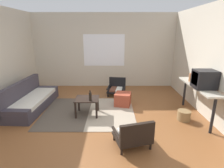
{
  "coord_description": "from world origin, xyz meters",
  "views": [
    {
      "loc": [
        0.3,
        -3.66,
        2.05
      ],
      "look_at": [
        0.28,
        0.86,
        0.71
      ],
      "focal_mm": 28.49,
      "sensor_mm": 36.0,
      "label": 1
    }
  ],
  "objects_px": {
    "clay_vase": "(194,77)",
    "crt_television": "(205,79)",
    "glass_bottle": "(91,96)",
    "armchair_by_window": "(117,87)",
    "armchair_striped_foreground": "(134,135)",
    "couch": "(31,100)",
    "coffee_table": "(88,102)",
    "ottoman_orange": "(124,99)",
    "wicker_basket": "(185,116)",
    "console_shelf": "(199,89)"
  },
  "relations": [
    {
      "from": "clay_vase",
      "to": "crt_television",
      "type": "bearing_deg",
      "value": -90.32
    },
    {
      "from": "coffee_table",
      "to": "crt_television",
      "type": "xyz_separation_m",
      "value": [
        2.69,
        -0.34,
        0.68
      ]
    },
    {
      "from": "couch",
      "to": "clay_vase",
      "type": "relative_size",
      "value": 6.61
    },
    {
      "from": "coffee_table",
      "to": "ottoman_orange",
      "type": "bearing_deg",
      "value": 32.55
    },
    {
      "from": "armchair_striped_foreground",
      "to": "glass_bottle",
      "type": "height_order",
      "value": "glass_bottle"
    },
    {
      "from": "armchair_striped_foreground",
      "to": "crt_television",
      "type": "xyz_separation_m",
      "value": [
        1.67,
        1.0,
        0.78
      ]
    },
    {
      "from": "crt_television",
      "to": "glass_bottle",
      "type": "relative_size",
      "value": 1.75
    },
    {
      "from": "armchair_striped_foreground",
      "to": "wicker_basket",
      "type": "xyz_separation_m",
      "value": [
        1.33,
        1.04,
        -0.12
      ]
    },
    {
      "from": "crt_television",
      "to": "clay_vase",
      "type": "relative_size",
      "value": 1.5
    },
    {
      "from": "ottoman_orange",
      "to": "armchair_striped_foreground",
      "type": "bearing_deg",
      "value": -87.62
    },
    {
      "from": "ottoman_orange",
      "to": "glass_bottle",
      "type": "bearing_deg",
      "value": -138.04
    },
    {
      "from": "armchair_striped_foreground",
      "to": "crt_television",
      "type": "distance_m",
      "value": 2.1
    },
    {
      "from": "console_shelf",
      "to": "glass_bottle",
      "type": "relative_size",
      "value": 6.11
    },
    {
      "from": "console_shelf",
      "to": "clay_vase",
      "type": "relative_size",
      "value": 5.24
    },
    {
      "from": "coffee_table",
      "to": "glass_bottle",
      "type": "relative_size",
      "value": 2.25
    },
    {
      "from": "couch",
      "to": "armchair_by_window",
      "type": "relative_size",
      "value": 3.1
    },
    {
      "from": "ottoman_orange",
      "to": "clay_vase",
      "type": "height_order",
      "value": "clay_vase"
    },
    {
      "from": "ottoman_orange",
      "to": "clay_vase",
      "type": "xyz_separation_m",
      "value": [
        1.76,
        -0.38,
        0.75
      ]
    },
    {
      "from": "glass_bottle",
      "to": "armchair_by_window",
      "type": "bearing_deg",
      "value": 67.89
    },
    {
      "from": "glass_bottle",
      "to": "clay_vase",
      "type": "bearing_deg",
      "value": 8.22
    },
    {
      "from": "ottoman_orange",
      "to": "console_shelf",
      "type": "bearing_deg",
      "value": -22.44
    },
    {
      "from": "console_shelf",
      "to": "crt_television",
      "type": "distance_m",
      "value": 0.37
    },
    {
      "from": "clay_vase",
      "to": "glass_bottle",
      "type": "xyz_separation_m",
      "value": [
        -2.59,
        -0.37,
        -0.39
      ]
    },
    {
      "from": "coffee_table",
      "to": "ottoman_orange",
      "type": "height_order",
      "value": "coffee_table"
    },
    {
      "from": "couch",
      "to": "ottoman_orange",
      "type": "bearing_deg",
      "value": 4.43
    },
    {
      "from": "glass_bottle",
      "to": "coffee_table",
      "type": "bearing_deg",
      "value": 125.0
    },
    {
      "from": "couch",
      "to": "armchair_by_window",
      "type": "bearing_deg",
      "value": 25.01
    },
    {
      "from": "armchair_by_window",
      "to": "glass_bottle",
      "type": "height_order",
      "value": "glass_bottle"
    },
    {
      "from": "ottoman_orange",
      "to": "clay_vase",
      "type": "relative_size",
      "value": 1.42
    },
    {
      "from": "couch",
      "to": "coffee_table",
      "type": "relative_size",
      "value": 3.42
    },
    {
      "from": "ottoman_orange",
      "to": "glass_bottle",
      "type": "relative_size",
      "value": 1.65
    },
    {
      "from": "couch",
      "to": "glass_bottle",
      "type": "distance_m",
      "value": 1.84
    },
    {
      "from": "console_shelf",
      "to": "glass_bottle",
      "type": "height_order",
      "value": "console_shelf"
    },
    {
      "from": "wicker_basket",
      "to": "clay_vase",
      "type": "bearing_deg",
      "value": 56.69
    },
    {
      "from": "couch",
      "to": "wicker_basket",
      "type": "bearing_deg",
      "value": -9.98
    },
    {
      "from": "couch",
      "to": "ottoman_orange",
      "type": "height_order",
      "value": "couch"
    },
    {
      "from": "console_shelf",
      "to": "armchair_by_window",
      "type": "bearing_deg",
      "value": 139.16
    },
    {
      "from": "ottoman_orange",
      "to": "armchair_by_window",
      "type": "bearing_deg",
      "value": 99.43
    },
    {
      "from": "console_shelf",
      "to": "wicker_basket",
      "type": "bearing_deg",
      "value": -153.2
    },
    {
      "from": "couch",
      "to": "wicker_basket",
      "type": "relative_size",
      "value": 6.59
    },
    {
      "from": "armchair_by_window",
      "to": "glass_bottle",
      "type": "bearing_deg",
      "value": -112.11
    },
    {
      "from": "coffee_table",
      "to": "armchair_by_window",
      "type": "xyz_separation_m",
      "value": [
        0.79,
        1.53,
        -0.11
      ]
    },
    {
      "from": "crt_television",
      "to": "wicker_basket",
      "type": "height_order",
      "value": "crt_television"
    },
    {
      "from": "armchair_by_window",
      "to": "clay_vase",
      "type": "height_order",
      "value": "clay_vase"
    },
    {
      "from": "couch",
      "to": "crt_television",
      "type": "relative_size",
      "value": 4.41
    },
    {
      "from": "armchair_striped_foreground",
      "to": "crt_television",
      "type": "height_order",
      "value": "crt_television"
    },
    {
      "from": "clay_vase",
      "to": "glass_bottle",
      "type": "height_order",
      "value": "clay_vase"
    },
    {
      "from": "armchair_by_window",
      "to": "console_shelf",
      "type": "height_order",
      "value": "console_shelf"
    },
    {
      "from": "couch",
      "to": "glass_bottle",
      "type": "xyz_separation_m",
      "value": [
        1.73,
        -0.55,
        0.32
      ]
    },
    {
      "from": "crt_television",
      "to": "glass_bottle",
      "type": "height_order",
      "value": "crt_television"
    }
  ]
}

